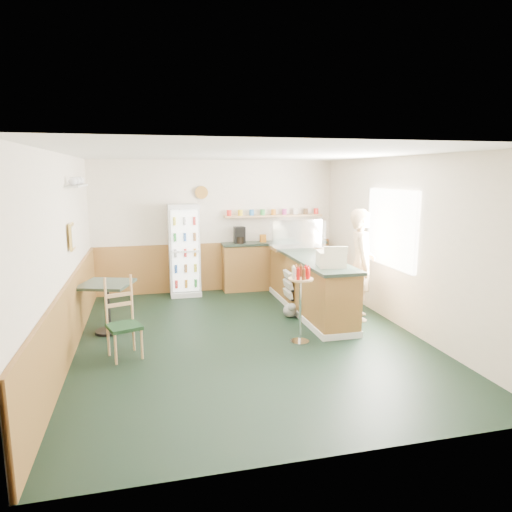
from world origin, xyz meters
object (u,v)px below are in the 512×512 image
object	(u,v)px
shopkeeper	(361,265)
cafe_chair	(124,315)
condiment_stand	(301,292)
cafe_table	(107,298)
display_case	(297,235)
cash_register	(331,259)
drinks_fridge	(184,250)

from	to	relation	value
shopkeeper	cafe_chair	bearing A→B (deg)	121.21
condiment_stand	cafe_table	bearing A→B (deg)	158.40
cafe_table	cafe_chair	distance (m)	1.02
display_case	cash_register	world-z (taller)	display_case
cash_register	shopkeeper	bearing A→B (deg)	37.37
shopkeeper	condiment_stand	xyz separation A→B (m)	(-1.35, -0.83, -0.17)
condiment_stand	cash_register	bearing A→B (deg)	35.98
drinks_fridge	condiment_stand	bearing A→B (deg)	-65.70
shopkeeper	cafe_chair	size ratio (longest dim) A/B	1.72
cash_register	shopkeeper	xyz separation A→B (m)	(0.70, 0.36, -0.20)
display_case	cafe_table	xyz separation A→B (m)	(-3.40, -1.00, -0.72)
cafe_table	drinks_fridge	bearing A→B (deg)	55.76
cafe_chair	display_case	bearing A→B (deg)	13.78
drinks_fridge	cash_register	world-z (taller)	drinks_fridge
cash_register	drinks_fridge	bearing A→B (deg)	138.50
drinks_fridge	shopkeeper	xyz separation A→B (m)	(2.74, -2.25, 0.01)
cafe_table	cafe_chair	xyz separation A→B (m)	(0.29, -0.98, 0.01)
cash_register	condiment_stand	bearing A→B (deg)	-133.68
display_case	condiment_stand	distance (m)	2.25
display_case	cafe_table	bearing A→B (deg)	-163.61
cafe_table	cafe_chair	world-z (taller)	cafe_chair
drinks_fridge	display_case	size ratio (longest dim) A/B	1.90
cafe_chair	shopkeeper	bearing A→B (deg)	-7.93
drinks_fridge	cafe_table	world-z (taller)	drinks_fridge
drinks_fridge	condiment_stand	xyz separation A→B (m)	(1.39, -3.08, -0.15)
cash_register	cafe_table	size ratio (longest dim) A/B	0.46
condiment_stand	drinks_fridge	bearing A→B (deg)	114.30
condiment_stand	cafe_table	world-z (taller)	condiment_stand
display_case	cafe_table	world-z (taller)	display_case
drinks_fridge	cafe_chair	bearing A→B (deg)	-109.76
display_case	drinks_fridge	bearing A→B (deg)	154.14
drinks_fridge	display_case	world-z (taller)	drinks_fridge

